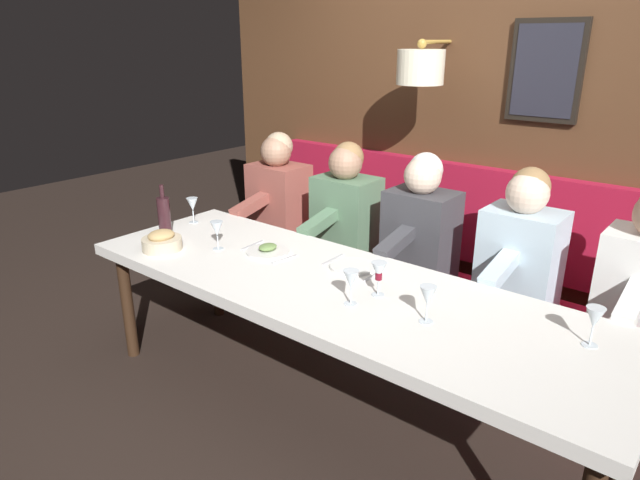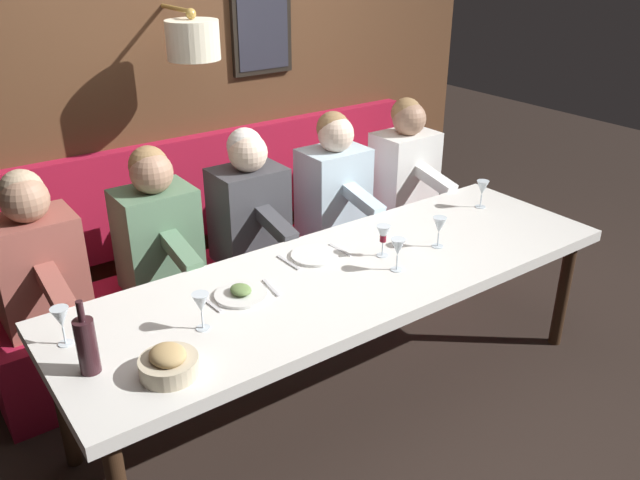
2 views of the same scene
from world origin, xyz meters
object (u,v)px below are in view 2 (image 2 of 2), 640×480
(diner_farthest, at_px, (36,256))
(wine_glass_3, at_px, (398,248))
(wine_glass_2, at_px, (61,319))
(diner_far, at_px, (157,225))
(wine_glass_0, at_px, (439,226))
(diner_near, at_px, (334,180))
(dining_table, at_px, (347,282))
(wine_glass_1, at_px, (482,188))
(wine_glass_5, at_px, (201,304))
(diner_nearest, at_px, (405,162))
(wine_glass_4, at_px, (383,235))
(diner_middle, at_px, (249,201))
(bread_bowl, at_px, (169,363))
(wine_bottle, at_px, (87,345))

(diner_farthest, distance_m, wine_glass_3, 1.73)
(wine_glass_2, bearing_deg, diner_far, -44.41)
(wine_glass_0, bearing_deg, diner_near, -2.73)
(dining_table, bearing_deg, wine_glass_1, -81.58)
(wine_glass_2, height_order, wine_glass_5, same)
(diner_nearest, xyz_separation_m, diner_far, (0.00, 1.77, 0.00))
(diner_far, height_order, wine_glass_4, diner_far)
(dining_table, bearing_deg, diner_near, -33.63)
(diner_middle, xyz_separation_m, wine_glass_5, (-0.93, 0.77, 0.04))
(bread_bowl, bearing_deg, wine_glass_1, -79.04)
(diner_farthest, bearing_deg, wine_glass_4, -120.79)
(diner_farthest, bearing_deg, diner_far, -90.00)
(wine_glass_5, relative_size, wine_bottle, 0.55)
(diner_middle, xyz_separation_m, wine_glass_0, (-0.95, -0.57, 0.04))
(dining_table, bearing_deg, wine_glass_0, -96.78)
(diner_farthest, height_order, wine_glass_1, diner_farthest)
(diner_far, relative_size, wine_glass_0, 4.82)
(dining_table, relative_size, wine_bottle, 9.37)
(dining_table, height_order, wine_glass_3, wine_glass_3)
(dining_table, xyz_separation_m, diner_middle, (0.88, 0.02, 0.14))
(dining_table, relative_size, diner_farthest, 3.55)
(diner_nearest, distance_m, diner_farthest, 2.38)
(dining_table, relative_size, diner_middle, 3.55)
(diner_near, distance_m, wine_glass_5, 1.66)
(wine_glass_4, bearing_deg, wine_glass_0, -106.51)
(diner_middle, distance_m, wine_glass_1, 1.36)
(diner_nearest, bearing_deg, bread_bowl, 117.11)
(diner_nearest, bearing_deg, wine_glass_1, 175.48)
(dining_table, distance_m, diner_nearest, 1.48)
(dining_table, height_order, wine_bottle, wine_bottle)
(diner_nearest, relative_size, wine_glass_4, 4.82)
(wine_glass_4, height_order, wine_glass_5, same)
(wine_glass_3, xyz_separation_m, bread_bowl, (-0.12, 1.23, -0.07))
(diner_middle, xyz_separation_m, wine_glass_2, (-0.71, 1.26, 0.04))
(diner_near, height_order, wine_glass_0, diner_near)
(wine_glass_0, bearing_deg, wine_glass_3, 101.05)
(bread_bowl, bearing_deg, diner_farthest, 8.51)
(diner_farthest, bearing_deg, wine_glass_1, -107.09)
(dining_table, xyz_separation_m, wine_bottle, (-0.06, 1.26, 0.18))
(dining_table, xyz_separation_m, bread_bowl, (-0.25, 1.03, 0.11))
(wine_glass_5, height_order, bread_bowl, wine_glass_5)
(wine_glass_5, bearing_deg, wine_glass_1, -83.62)
(dining_table, xyz_separation_m, diner_near, (0.88, -0.59, 0.14))
(diner_near, relative_size, wine_glass_1, 4.82)
(diner_middle, bearing_deg, wine_glass_3, -167.65)
(dining_table, relative_size, wine_glass_3, 17.14)
(wine_glass_0, xyz_separation_m, wine_glass_3, (-0.07, 0.34, 0.00))
(wine_glass_0, bearing_deg, wine_glass_2, 82.58)
(wine_glass_2, relative_size, wine_glass_5, 1.00)
(wine_glass_4, bearing_deg, bread_bowl, 102.21)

